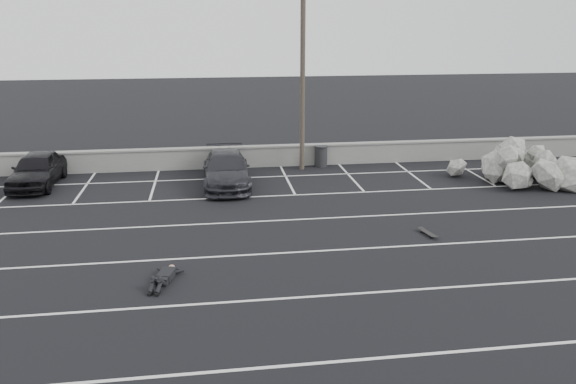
{
  "coord_description": "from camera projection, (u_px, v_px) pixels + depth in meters",
  "views": [
    {
      "loc": [
        -2.44,
        -13.22,
        7.06
      ],
      "look_at": [
        0.31,
        6.26,
        1.0
      ],
      "focal_mm": 35.0,
      "sensor_mm": 36.0,
      "label": 1
    }
  ],
  "objects": [
    {
      "name": "skateboard",
      "position": [
        428.0,
        233.0,
        19.16
      ],
      "size": [
        0.38,
        0.82,
        0.1
      ],
      "rotation": [
        0.0,
        0.0,
        0.22
      ],
      "color": "black",
      "rests_on": "ground"
    },
    {
      "name": "car_left",
      "position": [
        37.0,
        169.0,
        24.71
      ],
      "size": [
        1.85,
        4.42,
        1.5
      ],
      "primitive_type": "imported",
      "rotation": [
        0.0,
        0.0,
        -0.02
      ],
      "color": "black",
      "rests_on": "ground"
    },
    {
      "name": "person",
      "position": [
        166.0,
        271.0,
        15.92
      ],
      "size": [
        1.95,
        2.58,
        0.43
      ],
      "primitive_type": null,
      "rotation": [
        0.0,
        0.0,
        -0.27
      ],
      "color": "black",
      "rests_on": "ground"
    },
    {
      "name": "stall_lines",
      "position": [
        284.0,
        236.0,
        19.08
      ],
      "size": [
        36.0,
        20.05,
        0.01
      ],
      "color": "silver",
      "rests_on": "ground"
    },
    {
      "name": "trash_bin",
      "position": [
        321.0,
        156.0,
        28.03
      ],
      "size": [
        0.83,
        0.83,
        1.06
      ],
      "rotation": [
        0.0,
        0.0,
        0.22
      ],
      "color": "#242426",
      "rests_on": "ground"
    },
    {
      "name": "ground",
      "position": [
        309.0,
        297.0,
        14.92
      ],
      "size": [
        120.0,
        120.0,
        0.0
      ],
      "primitive_type": "plane",
      "color": "black",
      "rests_on": "ground"
    },
    {
      "name": "seawall",
      "position": [
        260.0,
        156.0,
        28.0
      ],
      "size": [
        50.0,
        0.45,
        1.06
      ],
      "color": "gray",
      "rests_on": "ground"
    },
    {
      "name": "utility_pole",
      "position": [
        303.0,
        76.0,
        26.34
      ],
      "size": [
        1.2,
        0.24,
        8.97
      ],
      "color": "#4C4238",
      "rests_on": "ground"
    },
    {
      "name": "car_right",
      "position": [
        226.0,
        169.0,
        24.77
      ],
      "size": [
        2.04,
        4.97,
        1.44
      ],
      "primitive_type": "imported",
      "rotation": [
        0.0,
        0.0,
        -0.0
      ],
      "color": "#25252B",
      "rests_on": "ground"
    },
    {
      "name": "riprap_pile",
      "position": [
        528.0,
        172.0,
        25.14
      ],
      "size": [
        5.51,
        4.32,
        1.41
      ],
      "color": "#ACA8A1",
      "rests_on": "ground"
    }
  ]
}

